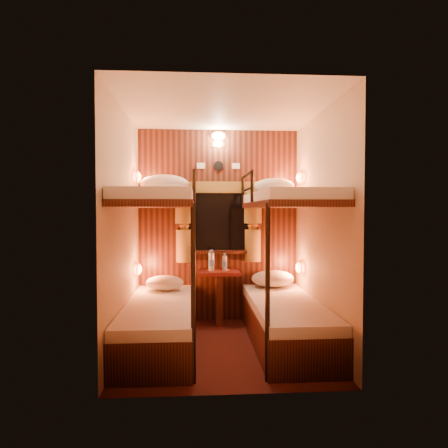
{
  "coord_description": "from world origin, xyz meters",
  "views": [
    {
      "loc": [
        -0.27,
        -4.0,
        1.39
      ],
      "look_at": [
        0.01,
        0.15,
        1.25
      ],
      "focal_mm": 32.0,
      "sensor_mm": 36.0,
      "label": 1
    }
  ],
  "objects": [
    {
      "name": "pillow_upper_left",
      "position": [
        -0.65,
        0.73,
        1.7
      ],
      "size": [
        0.57,
        0.41,
        0.22
      ],
      "primitive_type": "ellipsoid",
      "color": "silver",
      "rests_on": "bunk_left"
    },
    {
      "name": "sachet_a",
      "position": [
        0.09,
        0.88,
        0.65
      ],
      "size": [
        0.08,
        0.06,
        0.01
      ],
      "primitive_type": "cube",
      "rotation": [
        0.0,
        0.0,
        -0.05
      ],
      "color": "silver",
      "rests_on": "table"
    },
    {
      "name": "bottle_right",
      "position": [
        0.07,
        0.86,
        0.74
      ],
      "size": [
        0.06,
        0.06,
        0.22
      ],
      "rotation": [
        0.0,
        0.0,
        -0.12
      ],
      "color": "#99BFE5",
      "rests_on": "table"
    },
    {
      "name": "wall_front",
      "position": [
        0.0,
        -1.05,
        1.2
      ],
      "size": [
        2.4,
        0.0,
        2.4
      ],
      "primitive_type": "plane",
      "rotation": [
        -1.57,
        0.0,
        0.0
      ],
      "color": "#C6B293",
      "rests_on": "floor"
    },
    {
      "name": "bunk_right",
      "position": [
        0.65,
        0.07,
        0.56
      ],
      "size": [
        0.72,
        1.9,
        1.82
      ],
      "color": "black",
      "rests_on": "floor"
    },
    {
      "name": "pillow_lower_right",
      "position": [
        0.65,
        0.78,
        0.56
      ],
      "size": [
        0.52,
        0.37,
        0.2
      ],
      "primitive_type": "ellipsoid",
      "color": "silver",
      "rests_on": "bunk_right"
    },
    {
      "name": "reading_lamps",
      "position": [
        -0.0,
        0.7,
        1.24
      ],
      "size": [
        2.0,
        0.2,
        1.25
      ],
      "color": "#FF6126",
      "rests_on": "wall_left"
    },
    {
      "name": "ceiling",
      "position": [
        0.0,
        0.0,
        2.4
      ],
      "size": [
        2.1,
        2.1,
        0.0
      ],
      "primitive_type": "plane",
      "rotation": [
        3.14,
        0.0,
        0.0
      ],
      "color": "silver",
      "rests_on": "wall_back"
    },
    {
      "name": "floor",
      "position": [
        0.0,
        0.0,
        0.0
      ],
      "size": [
        2.1,
        2.1,
        0.0
      ],
      "primitive_type": "plane",
      "color": "#35110E",
      "rests_on": "ground"
    },
    {
      "name": "bottle_left",
      "position": [
        -0.1,
        0.85,
        0.76
      ],
      "size": [
        0.08,
        0.08,
        0.26
      ],
      "rotation": [
        0.0,
        0.0,
        -0.32
      ],
      "color": "#99BFE5",
      "rests_on": "table"
    },
    {
      "name": "curtains",
      "position": [
        0.0,
        0.97,
        1.26
      ],
      "size": [
        1.1,
        0.22,
        1.0
      ],
      "color": "olive",
      "rests_on": "back_panel"
    },
    {
      "name": "table",
      "position": [
        0.0,
        0.85,
        0.41
      ],
      "size": [
        0.5,
        0.34,
        0.66
      ],
      "color": "#5C1615",
      "rests_on": "floor"
    },
    {
      "name": "back_panel",
      "position": [
        0.0,
        1.04,
        1.2
      ],
      "size": [
        2.0,
        0.03,
        2.4
      ],
      "primitive_type": "cube",
      "color": "black",
      "rests_on": "floor"
    },
    {
      "name": "bunk_left",
      "position": [
        -0.65,
        0.07,
        0.56
      ],
      "size": [
        0.72,
        1.9,
        1.82
      ],
      "color": "black",
      "rests_on": "floor"
    },
    {
      "name": "wall_left",
      "position": [
        -1.0,
        0.0,
        1.2
      ],
      "size": [
        0.0,
        2.4,
        2.4
      ],
      "primitive_type": "plane",
      "rotation": [
        1.57,
        0.0,
        1.57
      ],
      "color": "#C6B293",
      "rests_on": "floor"
    },
    {
      "name": "pillow_upper_right",
      "position": [
        0.65,
        0.71,
        1.68
      ],
      "size": [
        0.48,
        0.34,
        0.19
      ],
      "primitive_type": "ellipsoid",
      "color": "silver",
      "rests_on": "bunk_right"
    },
    {
      "name": "wall_back",
      "position": [
        0.0,
        1.05,
        1.2
      ],
      "size": [
        2.4,
        0.0,
        2.4
      ],
      "primitive_type": "plane",
      "rotation": [
        1.57,
        0.0,
        0.0
      ],
      "color": "#C6B293",
      "rests_on": "floor"
    },
    {
      "name": "pillow_lower_left",
      "position": [
        -0.65,
        0.68,
        0.54
      ],
      "size": [
        0.44,
        0.31,
        0.17
      ],
      "primitive_type": "ellipsoid",
      "color": "silver",
      "rests_on": "bunk_left"
    },
    {
      "name": "sachet_b",
      "position": [
        0.09,
        0.92,
        0.65
      ],
      "size": [
        0.08,
        0.07,
        0.01
      ],
      "primitive_type": "cube",
      "rotation": [
        0.0,
        0.0,
        -0.11
      ],
      "color": "silver",
      "rests_on": "table"
    },
    {
      "name": "window",
      "position": [
        0.0,
        1.0,
        1.18
      ],
      "size": [
        1.0,
        0.12,
        0.79
      ],
      "color": "black",
      "rests_on": "back_panel"
    },
    {
      "name": "wall_right",
      "position": [
        1.0,
        0.0,
        1.2
      ],
      "size": [
        0.0,
        2.4,
        2.4
      ],
      "primitive_type": "plane",
      "rotation": [
        1.57,
        0.0,
        -1.57
      ],
      "color": "#C6B293",
      "rests_on": "floor"
    },
    {
      "name": "back_fixtures",
      "position": [
        0.0,
        1.0,
        2.25
      ],
      "size": [
        0.54,
        0.09,
        0.48
      ],
      "color": "black",
      "rests_on": "back_panel"
    }
  ]
}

